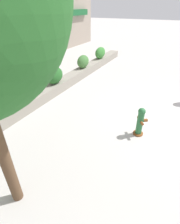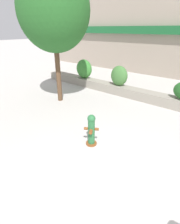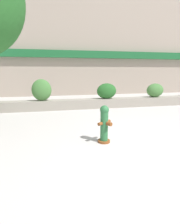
{
  "view_description": "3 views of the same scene",
  "coord_description": "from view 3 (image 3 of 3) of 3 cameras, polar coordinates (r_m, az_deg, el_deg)",
  "views": [
    {
      "loc": [
        -6.58,
        0.4,
        4.0
      ],
      "look_at": [
        -1.67,
        2.95,
        0.61
      ],
      "focal_mm": 28.0,
      "sensor_mm": 36.0,
      "label": 1
    },
    {
      "loc": [
        1.7,
        -2.53,
        3.47
      ],
      "look_at": [
        -1.96,
        1.84,
        0.73
      ],
      "focal_mm": 28.0,
      "sensor_mm": 36.0,
      "label": 2
    },
    {
      "loc": [
        -2.7,
        -3.39,
        2.0
      ],
      "look_at": [
        -1.45,
        2.52,
        0.59
      ],
      "focal_mm": 28.0,
      "sensor_mm": 36.0,
      "label": 3
    }
  ],
  "objects": [
    {
      "name": "hedge_bush_3",
      "position": [
        11.17,
        20.46,
        6.66
      ],
      "size": [
        1.04,
        0.62,
        0.8
      ],
      "primitive_type": "ellipsoid",
      "color": "#427538",
      "rests_on": "planter_wall_low"
    },
    {
      "name": "hedge_bush_1",
      "position": [
        9.46,
        -15.53,
        6.93
      ],
      "size": [
        1.01,
        0.62,
        1.12
      ],
      "primitive_type": "ellipsoid",
      "color": "#427538",
      "rests_on": "planter_wall_low"
    },
    {
      "name": "fire_hydrant",
      "position": [
        4.96,
        4.7,
        -3.86
      ],
      "size": [
        0.49,
        0.49,
        1.08
      ],
      "color": "brown",
      "rests_on": "ground"
    },
    {
      "name": "hedge_bush_2",
      "position": [
        9.9,
        5.44,
        6.84
      ],
      "size": [
        1.11,
        0.66,
        0.86
      ],
      "primitive_type": "ellipsoid",
      "color": "#235B23",
      "rests_on": "planter_wall_low"
    },
    {
      "name": "ground_plane",
      "position": [
        4.77,
        24.68,
        -12.9
      ],
      "size": [
        120.0,
        120.0,
        0.0
      ],
      "primitive_type": "plane",
      "color": "#BCB7B2"
    },
    {
      "name": "planter_wall_low",
      "position": [
        9.93,
        4.09,
        2.93
      ],
      "size": [
        18.0,
        0.7,
        0.5
      ],
      "primitive_type": "cube",
      "color": "gray",
      "rests_on": "ground"
    },
    {
      "name": "building_facade",
      "position": [
        15.74,
        -2.04,
        20.35
      ],
      "size": [
        30.0,
        1.36,
        8.0
      ],
      "color": "gray",
      "rests_on": "ground"
    }
  ]
}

